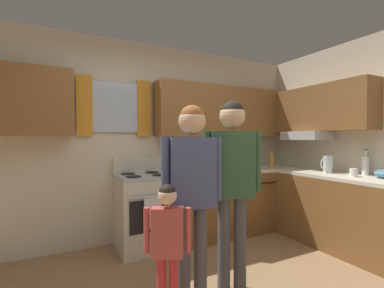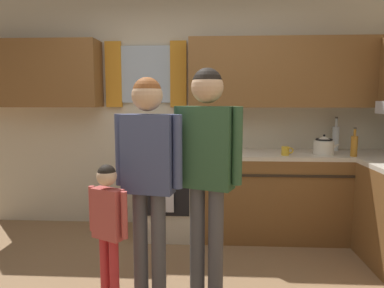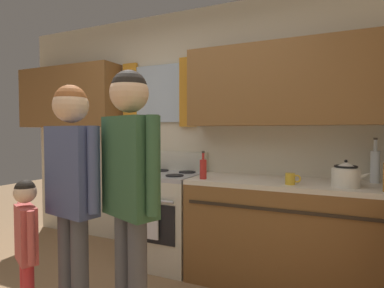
% 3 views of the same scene
% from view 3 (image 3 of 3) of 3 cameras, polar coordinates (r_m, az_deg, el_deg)
% --- Properties ---
extents(back_wall_unit, '(4.60, 0.42, 2.60)m').
position_cam_3_polar(back_wall_unit, '(3.29, 0.94, 5.12)').
color(back_wall_unit, beige).
rests_on(back_wall_unit, ground).
extents(kitchen_counter_run, '(2.13, 2.20, 0.90)m').
position_cam_3_polar(kitchen_counter_run, '(2.43, 29.08, -18.92)').
color(kitchen_counter_run, brown).
rests_on(kitchen_counter_run, ground).
extents(stove_oven, '(0.62, 0.67, 1.10)m').
position_cam_3_polar(stove_oven, '(3.25, -4.45, -12.89)').
color(stove_oven, beige).
rests_on(stove_oven, ground).
extents(bottle_tall_clear, '(0.07, 0.07, 0.37)m').
position_cam_3_polar(bottle_tall_clear, '(2.96, 30.21, -3.40)').
color(bottle_tall_clear, silver).
rests_on(bottle_tall_clear, kitchen_counter_run).
extents(bottle_sauce_red, '(0.06, 0.06, 0.25)m').
position_cam_3_polar(bottle_sauce_red, '(2.77, 2.04, -4.44)').
color(bottle_sauce_red, red).
rests_on(bottle_sauce_red, kitchen_counter_run).
extents(mug_mustard_yellow, '(0.12, 0.08, 0.09)m').
position_cam_3_polar(mug_mustard_yellow, '(2.61, 17.46, -6.04)').
color(mug_mustard_yellow, gold).
rests_on(mug_mustard_yellow, kitchen_counter_run).
extents(stovetop_kettle, '(0.27, 0.20, 0.21)m').
position_cam_3_polar(stovetop_kettle, '(2.64, 26.10, -4.97)').
color(stovetop_kettle, silver).
rests_on(stovetop_kettle, kitchen_counter_run).
extents(adult_holding_child, '(0.49, 0.22, 1.61)m').
position_cam_3_polar(adult_holding_child, '(2.13, -20.91, -6.13)').
color(adult_holding_child, '#4C4C51').
rests_on(adult_holding_child, ground).
extents(adult_in_plaid, '(0.49, 0.29, 1.67)m').
position_cam_3_polar(adult_in_plaid, '(1.88, -11.18, -5.86)').
color(adult_in_plaid, '#4C4C51').
rests_on(adult_in_plaid, ground).
extents(small_child, '(0.31, 0.19, 1.02)m').
position_cam_3_polar(small_child, '(2.33, -27.83, -15.02)').
color(small_child, red).
rests_on(small_child, ground).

